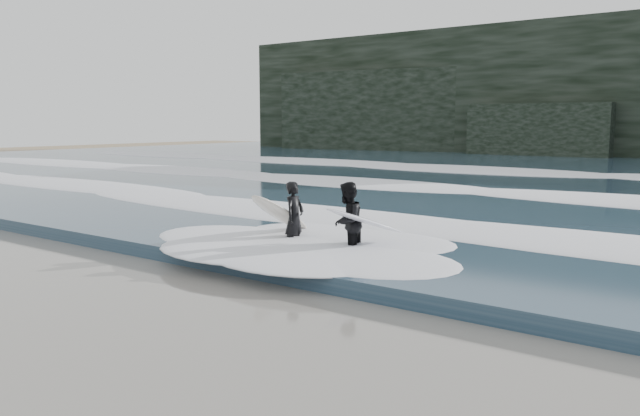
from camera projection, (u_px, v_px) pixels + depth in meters
The scene contains 7 objects.
ground at pixel (167, 347), 7.58m from camera, with size 120.00×120.00×0.00m, color olive.
sea at pixel (626, 174), 30.82m from camera, with size 90.00×52.00×0.30m, color #263D4F.
foam_near at pixel (464, 220), 14.74m from camera, with size 60.00×3.20×0.20m, color white.
foam_mid at pixel (550, 192), 20.36m from camera, with size 60.00×4.00×0.24m, color white.
foam_far at pixel (609, 173), 27.57m from camera, with size 60.00×4.80×0.30m, color white.
surfer_left at pixel (289, 216), 12.99m from camera, with size 1.11×2.24×1.49m.
surfer_right at pixel (349, 222), 12.09m from camera, with size 1.38×1.87×1.56m.
Camera 1 is at (5.77, -4.80, 2.71)m, focal length 35.00 mm.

